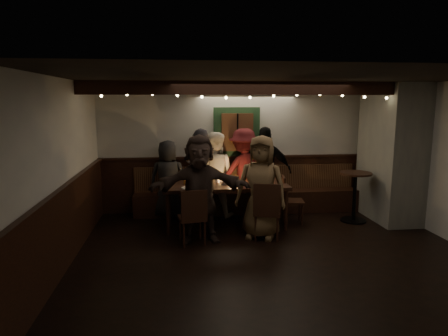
{
  "coord_description": "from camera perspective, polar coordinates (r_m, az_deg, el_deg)",
  "views": [
    {
      "loc": [
        -1.42,
        -5.64,
        2.3
      ],
      "look_at": [
        -0.56,
        1.6,
        1.05
      ],
      "focal_mm": 32.0,
      "sensor_mm": 36.0,
      "label": 1
    }
  ],
  "objects": [
    {
      "name": "high_top",
      "position": [
        7.98,
        18.18,
        -3.07
      ],
      "size": [
        0.6,
        0.6,
        0.95
      ],
      "color": "black",
      "rests_on": "ground"
    },
    {
      "name": "person_b",
      "position": [
        7.85,
        -3.34,
        -0.72
      ],
      "size": [
        0.69,
        0.49,
        1.76
      ],
      "primitive_type": "imported",
      "rotation": [
        0.0,
        0.0,
        3.03
      ],
      "color": "black",
      "rests_on": "ground"
    },
    {
      "name": "person_g",
      "position": [
        6.67,
        5.32,
        -2.74
      ],
      "size": [
        0.99,
        0.83,
        1.73
      ],
      "primitive_type": "imported",
      "rotation": [
        0.0,
        0.0,
        -0.39
      ],
      "color": "brown",
      "rests_on": "ground"
    },
    {
      "name": "chair_near_right",
      "position": [
        6.61,
        6.15,
        -5.71
      ],
      "size": [
        0.53,
        0.53,
        0.97
      ],
      "color": "black",
      "rests_on": "ground"
    },
    {
      "name": "person_c",
      "position": [
        7.91,
        -1.42,
        -0.9
      ],
      "size": [
        0.97,
        0.85,
        1.68
      ],
      "primitive_type": "imported",
      "rotation": [
        0.0,
        0.0,
        2.84
      ],
      "color": "silver",
      "rests_on": "ground"
    },
    {
      "name": "person_a",
      "position": [
        7.9,
        -7.98,
        -1.57
      ],
      "size": [
        0.81,
        0.59,
        1.53
      ],
      "primitive_type": "imported",
      "rotation": [
        0.0,
        0.0,
        3.0
      ],
      "color": "black",
      "rests_on": "ground"
    },
    {
      "name": "chair_near_left",
      "position": [
        6.37,
        -4.44,
        -6.56
      ],
      "size": [
        0.48,
        0.48,
        0.92
      ],
      "color": "black",
      "rests_on": "ground"
    },
    {
      "name": "chair_end",
      "position": [
        7.63,
        9.15,
        -4.05
      ],
      "size": [
        0.46,
        0.46,
        0.89
      ],
      "color": "black",
      "rests_on": "ground"
    },
    {
      "name": "person_e",
      "position": [
        8.05,
        5.94,
        -0.44
      ],
      "size": [
        1.08,
        0.55,
        1.77
      ],
      "primitive_type": "imported",
      "rotation": [
        0.0,
        0.0,
        3.02
      ],
      "color": "black",
      "rests_on": "ground"
    },
    {
      "name": "person_d",
      "position": [
        8.04,
        2.85,
        -0.54
      ],
      "size": [
        1.26,
        0.94,
        1.74
      ],
      "primitive_type": "imported",
      "rotation": [
        0.0,
        0.0,
        3.43
      ],
      "color": "#410F12",
      "rests_on": "ground"
    },
    {
      "name": "room",
      "position": [
        7.59,
        12.47,
        0.2
      ],
      "size": [
        6.02,
        5.01,
        2.62
      ],
      "color": "black",
      "rests_on": "ground"
    },
    {
      "name": "person_f",
      "position": [
        6.48,
        -3.49,
        -2.96
      ],
      "size": [
        1.64,
        0.54,
        1.76
      ],
      "primitive_type": "imported",
      "rotation": [
        0.0,
        0.0,
        -0.01
      ],
      "color": "#352721",
      "rests_on": "ground"
    },
    {
      "name": "dining_table",
      "position": [
        7.26,
        0.17,
        -2.76
      ],
      "size": [
        2.23,
        0.96,
        0.97
      ],
      "color": "black",
      "rests_on": "ground"
    }
  ]
}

